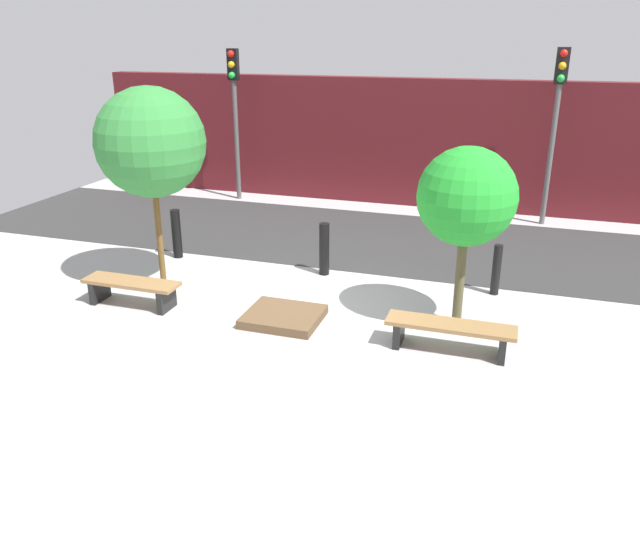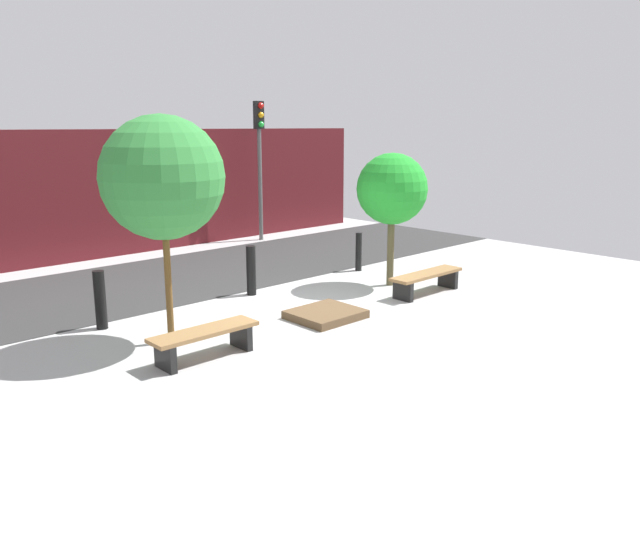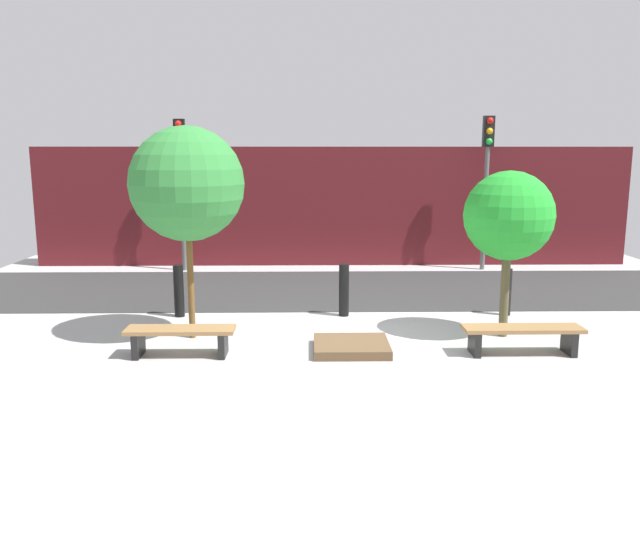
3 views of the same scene
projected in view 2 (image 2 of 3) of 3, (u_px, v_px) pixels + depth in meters
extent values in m
plane|color=#A6A6A6|center=(309.00, 313.00, 11.32)|extent=(18.00, 18.00, 0.00)
cube|color=#2F2F2F|center=(189.00, 274.00, 14.21)|extent=(18.00, 4.22, 0.01)
cube|color=#511419|center=(118.00, 193.00, 16.21)|extent=(16.20, 0.50, 3.23)
cube|color=black|center=(165.00, 357.00, 8.63)|extent=(0.10, 0.46, 0.38)
cube|color=black|center=(241.00, 336.00, 9.50)|extent=(0.10, 0.46, 0.38)
cube|color=olive|center=(204.00, 332.00, 9.02)|extent=(1.65, 0.47, 0.06)
cube|color=black|center=(403.00, 291.00, 12.08)|extent=(0.10, 0.44, 0.37)
cube|color=black|center=(448.00, 279.00, 13.06)|extent=(0.10, 0.44, 0.37)
cube|color=olive|center=(427.00, 274.00, 12.52)|extent=(1.83, 0.45, 0.06)
cube|color=brown|center=(326.00, 314.00, 10.99)|extent=(1.17, 1.03, 0.14)
cylinder|color=brown|center=(168.00, 278.00, 9.57)|extent=(0.10, 0.10, 2.06)
sphere|color=#318238|center=(162.00, 178.00, 9.22)|extent=(1.86, 1.86, 1.86)
cylinder|color=brown|center=(391.00, 247.00, 13.11)|extent=(0.15, 0.15, 1.64)
sphere|color=green|center=(392.00, 189.00, 12.84)|extent=(1.47, 1.47, 1.47)
cylinder|color=black|center=(100.00, 300.00, 10.34)|extent=(0.19, 0.19, 0.99)
cylinder|color=black|center=(251.00, 271.00, 12.42)|extent=(0.19, 0.19, 1.00)
cylinder|color=black|center=(359.00, 252.00, 14.52)|extent=(0.15, 0.15, 0.90)
cylinder|color=#595959|center=(260.00, 172.00, 18.13)|extent=(0.12, 0.12, 4.00)
cube|color=black|center=(259.00, 115.00, 17.77)|extent=(0.28, 0.16, 0.78)
sphere|color=red|center=(261.00, 106.00, 17.64)|extent=(0.17, 0.17, 0.17)
sphere|color=orange|center=(261.00, 115.00, 17.70)|extent=(0.17, 0.17, 0.17)
sphere|color=green|center=(261.00, 124.00, 17.76)|extent=(0.17, 0.17, 0.17)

